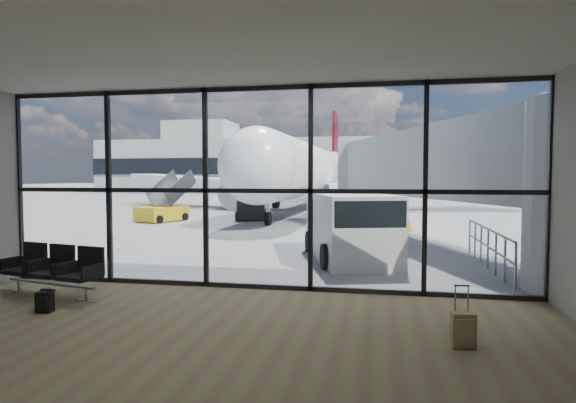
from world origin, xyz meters
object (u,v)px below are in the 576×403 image
(suitcase, at_px, (463,330))
(service_van, at_px, (351,226))
(backpack, at_px, (45,302))
(seating_row, at_px, (56,267))
(belt_loader, at_px, (252,208))
(mobile_stairs, at_px, (163,211))
(airliner, at_px, (313,171))

(suitcase, bearing_deg, service_van, 98.72)
(suitcase, relative_size, service_van, 0.18)
(backpack, relative_size, service_van, 0.09)
(seating_row, distance_m, belt_loader, 18.55)
(seating_row, relative_size, mobile_stairs, 0.67)
(suitcase, relative_size, mobile_stairs, 0.25)
(service_van, height_order, belt_loader, service_van)
(backpack, bearing_deg, seating_row, 116.90)
(backpack, height_order, suitcase, suitcase)
(backpack, distance_m, service_van, 8.55)
(suitcase, distance_m, belt_loader, 22.02)
(service_van, bearing_deg, seating_row, -153.75)
(suitcase, bearing_deg, mobile_stairs, 119.11)
(seating_row, height_order, belt_loader, belt_loader)
(service_van, bearing_deg, backpack, -144.50)
(backpack, relative_size, airliner, 0.01)
(airliner, relative_size, service_van, 7.56)
(backpack, relative_size, belt_loader, 0.09)
(backpack, bearing_deg, mobile_stairs, 107.01)
(seating_row, xyz_separation_m, mobile_stairs, (-5.24, 16.21, -0.04))
(seating_row, distance_m, mobile_stairs, 17.04)
(airliner, bearing_deg, seating_row, -91.65)
(backpack, xyz_separation_m, belt_loader, (-1.36, 19.78, 0.46))
(seating_row, relative_size, backpack, 5.62)
(service_van, xyz_separation_m, belt_loader, (-6.58, 13.06, -0.36))
(mobile_stairs, bearing_deg, backpack, -51.64)
(belt_loader, bearing_deg, suitcase, -78.85)
(airliner, bearing_deg, belt_loader, -100.02)
(seating_row, bearing_deg, backpack, -48.93)
(airliner, height_order, mobile_stairs, airliner)
(suitcase, bearing_deg, seating_row, 160.60)
(seating_row, distance_m, service_van, 8.07)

